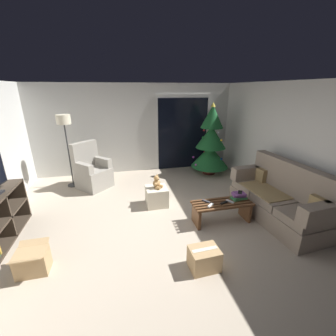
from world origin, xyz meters
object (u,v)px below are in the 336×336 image
object	(u,v)px
floor_lamp	(64,127)
couch	(279,199)
remote_white	(211,205)
cell_phone	(240,192)
remote_graphite	(206,201)
coffee_table	(222,209)
teddy_bear_honey	(157,183)
christmas_tree	(211,144)
cardboard_box_open_near_shelf	(32,262)
book_stack	(239,196)
remote_silver	(230,201)
armchair	(92,172)
remote_black	(224,203)
ottoman	(157,196)
cardboard_box_taped_mid_floor	(204,259)

from	to	relation	value
floor_lamp	couch	bearing A→B (deg)	-31.71
remote_white	cell_phone	distance (m)	0.65
remote_graphite	coffee_table	bearing A→B (deg)	-52.99
teddy_bear_honey	remote_white	bearing A→B (deg)	-50.57
cell_phone	teddy_bear_honey	bearing A→B (deg)	-176.70
christmas_tree	cardboard_box_open_near_shelf	world-z (taller)	christmas_tree
remote_graphite	teddy_bear_honey	world-z (taller)	teddy_bear_honey
book_stack	cardboard_box_open_near_shelf	size ratio (longest dim) A/B	0.61
remote_silver	remote_white	bearing A→B (deg)	-21.12
remote_silver	christmas_tree	size ratio (longest dim) A/B	0.08
floor_lamp	teddy_bear_honey	bearing A→B (deg)	-37.75
armchair	remote_white	bearing A→B (deg)	-45.65
couch	cell_phone	world-z (taller)	couch
remote_black	christmas_tree	world-z (taller)	christmas_tree
armchair	cell_phone	bearing A→B (deg)	-37.03
cell_phone	ottoman	bearing A→B (deg)	-176.77
ottoman	cardboard_box_open_near_shelf	size ratio (longest dim) A/B	0.97
remote_white	remote_graphite	distance (m)	0.16
remote_black	teddy_bear_honey	world-z (taller)	teddy_bear_honey
cell_phone	cardboard_box_open_near_shelf	distance (m)	3.45
remote_silver	armchair	xyz separation A→B (m)	(-2.59, 2.19, -0.01)
remote_graphite	book_stack	world-z (taller)	book_stack
remote_silver	coffee_table	bearing A→B (deg)	-34.78
remote_silver	remote_black	bearing A→B (deg)	-19.98
couch	cardboard_box_open_near_shelf	xyz separation A→B (m)	(-4.09, -0.42, -0.23)
cardboard_box_open_near_shelf	remote_black	bearing A→B (deg)	9.60
cell_phone	floor_lamp	bearing A→B (deg)	179.15
remote_white	floor_lamp	size ratio (longest dim) A/B	0.09
cardboard_box_taped_mid_floor	remote_black	bearing A→B (deg)	51.98
remote_white	cell_phone	world-z (taller)	cell_phone
cell_phone	cardboard_box_taped_mid_floor	distance (m)	1.57
remote_white	book_stack	world-z (taller)	book_stack
cardboard_box_open_near_shelf	teddy_bear_honey	bearing A→B (deg)	36.23
teddy_bear_honey	cardboard_box_taped_mid_floor	distance (m)	1.95
floor_lamp	cardboard_box_taped_mid_floor	distance (m)	4.26
coffee_table	cardboard_box_open_near_shelf	distance (m)	3.05
armchair	cardboard_box_open_near_shelf	size ratio (longest dim) A/B	2.49
remote_silver	cardboard_box_taped_mid_floor	xyz separation A→B (m)	(-0.88, -0.98, -0.25)
cardboard_box_taped_mid_floor	cardboard_box_open_near_shelf	world-z (taller)	cardboard_box_open_near_shelf
armchair	cardboard_box_open_near_shelf	xyz separation A→B (m)	(-0.56, -2.72, -0.23)
coffee_table	christmas_tree	size ratio (longest dim) A/B	0.55
couch	christmas_tree	bearing A→B (deg)	97.17
cardboard_box_taped_mid_floor	christmas_tree	bearing A→B (deg)	65.92
remote_white	armchair	size ratio (longest dim) A/B	0.14
remote_graphite	floor_lamp	size ratio (longest dim) A/B	0.09
coffee_table	remote_black	world-z (taller)	remote_black
armchair	cardboard_box_open_near_shelf	world-z (taller)	armchair
book_stack	floor_lamp	bearing A→B (deg)	144.88
teddy_bear_honey	book_stack	bearing A→B (deg)	-31.22
cardboard_box_taped_mid_floor	remote_graphite	bearing A→B (deg)	67.05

